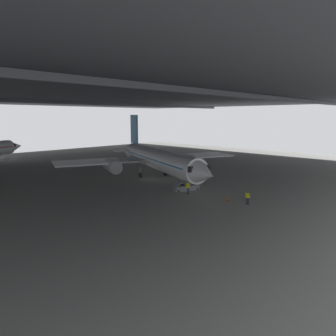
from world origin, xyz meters
TOP-DOWN VIEW (x-y plane):
  - ground_plane at (0.00, 0.00)m, footprint 110.00×110.00m
  - hangar_structure at (-0.10, 13.75)m, footprint 121.00×99.00m
  - airplane_main at (0.65, 0.07)m, footprint 31.33×31.47m
  - boarding_stairs at (-2.15, -8.61)m, footprint 4.21×2.73m
  - crew_worker_near_nose at (-2.67, -18.42)m, footprint 0.27×0.55m
  - crew_worker_by_stairs at (-3.80, -10.36)m, footprint 0.48×0.38m
  - traffic_cone_orange at (-2.91, -15.88)m, footprint 0.36×0.36m

SIDE VIEW (x-z plane):
  - ground_plane at x=0.00m, z-range 0.00..0.00m
  - traffic_cone_orange at x=-2.91m, z-range -0.01..0.59m
  - boarding_stairs at x=-2.15m, z-range -1.50..2.93m
  - crew_worker_near_nose at x=-2.67m, z-range 0.10..1.68m
  - crew_worker_by_stairs at x=-3.80m, z-range 0.13..1.84m
  - airplane_main at x=0.65m, z-range -1.95..8.45m
  - hangar_structure at x=-0.10m, z-range 6.77..21.58m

